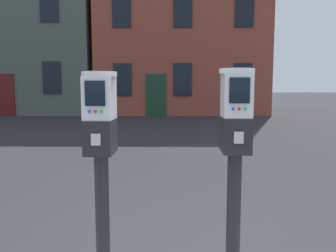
# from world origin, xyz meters

# --- Properties ---
(parking_meter_near_kerb) EXTENTS (0.22, 0.25, 1.44)m
(parking_meter_near_kerb) POSITION_xyz_m (-0.54, -0.16, 1.14)
(parking_meter_near_kerb) COLOR black
(parking_meter_near_kerb) RESTS_ON sidewalk_slab
(parking_meter_twin_adjacent) EXTENTS (0.22, 0.25, 1.46)m
(parking_meter_twin_adjacent) POSITION_xyz_m (0.30, -0.16, 1.15)
(parking_meter_twin_adjacent) COLOR black
(parking_meter_twin_adjacent) RESTS_ON sidewalk_slab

